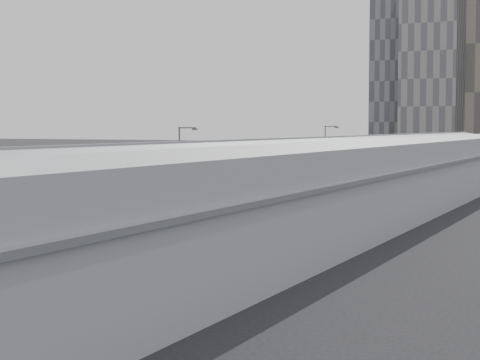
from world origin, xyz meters
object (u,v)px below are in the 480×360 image
Objects in this scene: bus_2 at (143,216)px; bus_3 at (233,198)px; shipping_container at (367,168)px; bus_1 at (44,235)px; bus_8 at (416,166)px; street_lamp_far at (326,150)px; street_lamp_near at (181,162)px; bus_7 at (389,169)px; bus_5 at (340,181)px; suv at (393,167)px; bus_4 at (292,188)px; bus_6 at (366,174)px.

bus_3 is (0.01, 15.13, 0.09)m from bus_2.
bus_3 reaches higher than shipping_container.
bus_1 reaches higher than bus_8.
street_lamp_far is (-5.82, -28.53, 3.33)m from bus_8.
bus_7 is at bearing 83.66° from street_lamp_near.
bus_3 reaches higher than bus_5.
bus_1 is 1.52× the size of street_lamp_far.
street_lamp_far is 1.33× the size of suv.
street_lamp_near is at bearing -99.99° from bus_7.
bus_3 is at bearing -11.71° from street_lamp_near.
bus_5 reaches higher than bus_1.
bus_3 is 41.46m from street_lamp_far.
bus_7 reaches higher than bus_4.
bus_7 is 14.91m from street_lamp_far.
bus_4 is 1.54× the size of street_lamp_far.
street_lamp_near is (-6.55, 28.17, 3.21)m from bus_1.
bus_2 is at bearing -90.66° from bus_8.
bus_3 reaches higher than bus_2.
street_lamp_far is (-5.95, 67.84, 3.28)m from bus_1.
bus_6 reaches higher than bus_5.
bus_5 is 27.69m from street_lamp_near.
bus_4 is 2.05× the size of suv.
bus_7 is at bearing -37.27° from shipping_container.
bus_1 is 81.42m from bus_7.
bus_3 is 7.06m from street_lamp_near.
bus_4 is 27.04m from street_lamp_far.
bus_3 is 78.08m from suv.
bus_6 is at bearing 81.20° from street_lamp_near.
bus_4 reaches higher than bus_1.
bus_2 is at bearing -93.43° from bus_7.
street_lamp_far is 23.09m from shipping_container.
street_lamp_near is (-7.06, -26.58, 3.21)m from bus_5.
bus_5 is at bearing -85.49° from bus_6.
shipping_container is at bearing 93.68° from bus_1.
bus_3 is 69.49m from bus_8.
bus_4 is 49.50m from shipping_container.
bus_3 is 0.98× the size of bus_6.
suv is (0.33, 76.57, -3.89)m from street_lamp_near.
bus_1 is 1.54× the size of street_lamp_near.
bus_1 is 1.90× the size of shipping_container.
bus_7 is at bearing 85.29° from bus_3.
bus_6 is at bearing 85.52° from bus_2.
bus_6 is at bearing -55.07° from shipping_container.
bus_6 is at bearing 92.91° from bus_5.
street_lamp_near is (-6.22, -40.14, 3.09)m from bus_6.
bus_2 is at bearing -84.32° from street_lamp_far.
street_lamp_near is 1.31× the size of suv.
street_lamp_far is at bearing -115.04° from bus_7.
bus_6 is at bearing -95.53° from suv.
street_lamp_far is (-6.46, 13.09, 3.27)m from bus_5.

